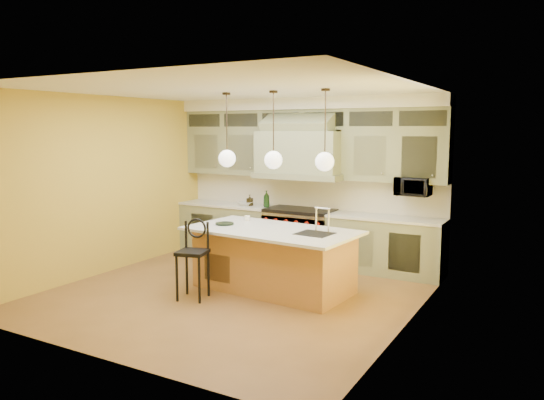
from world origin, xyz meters
The scene contains 18 objects.
floor centered at (0.00, 0.00, 0.00)m, with size 5.00×5.00×0.00m, color brown.
ceiling centered at (0.00, 0.00, 2.90)m, with size 5.00×5.00×0.00m, color white.
wall_back centered at (0.00, 2.50, 1.45)m, with size 5.00×5.00×0.00m, color gold.
wall_front centered at (0.00, -2.50, 1.45)m, with size 5.00×5.00×0.00m, color gold.
wall_left centered at (-2.50, 0.00, 1.45)m, with size 5.00×5.00×0.00m, color gold.
wall_right centered at (2.50, 0.00, 1.45)m, with size 5.00×5.00×0.00m, color gold.
back_cabinetry centered at (0.00, 2.23, 1.43)m, with size 5.00×0.77×2.90m.
range centered at (0.00, 2.14, 0.49)m, with size 1.20×0.74×0.96m.
kitchen_island centered at (0.41, 0.45, 0.47)m, with size 2.58×1.51×1.35m.
counter_stool centered at (-0.38, -0.44, 0.63)m, with size 0.47×0.47×1.12m.
microwave centered at (1.95, 2.25, 1.45)m, with size 0.54×0.37×0.30m, color black.
oil_bottle_a centered at (-0.70, 2.15, 1.09)m, with size 0.12×0.12×0.30m, color #133314.
oil_bottle_b centered at (-1.06, 2.15, 1.04)m, with size 0.09×0.10×0.21m, color black.
fruit_bowl centered at (-1.15, 2.15, 0.98)m, with size 0.29×0.29×0.07m, color silver.
cup centered at (-0.28, 0.82, 0.96)m, with size 0.09×0.09×0.08m, color white.
pendant_left centered at (-0.40, 0.45, 1.95)m, with size 0.26×0.26×1.11m.
pendant_center centered at (0.40, 0.45, 1.95)m, with size 0.26×0.26×1.11m.
pendant_right centered at (1.20, 0.45, 1.95)m, with size 0.26×0.26×1.11m.
Camera 1 is at (4.11, -6.18, 2.36)m, focal length 35.00 mm.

